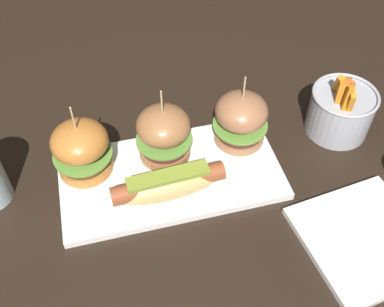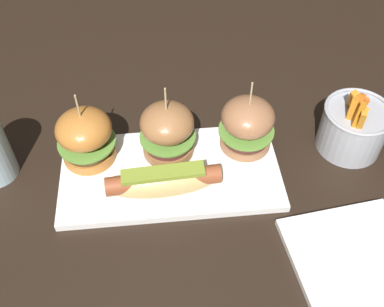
% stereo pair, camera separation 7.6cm
% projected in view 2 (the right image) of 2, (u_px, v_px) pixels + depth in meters
% --- Properties ---
extents(ground_plane, '(3.00, 3.00, 0.00)m').
position_uv_depth(ground_plane, '(171.00, 175.00, 0.80)').
color(ground_plane, black).
extents(platter_main, '(0.38, 0.19, 0.01)m').
position_uv_depth(platter_main, '(170.00, 173.00, 0.79)').
color(platter_main, white).
rests_on(platter_main, ground).
extents(hot_dog, '(0.19, 0.06, 0.05)m').
position_uv_depth(hot_dog, '(164.00, 181.00, 0.73)').
color(hot_dog, tan).
rests_on(hot_dog, platter_main).
extents(slider_left, '(0.10, 0.10, 0.14)m').
position_uv_depth(slider_left, '(85.00, 136.00, 0.77)').
color(slider_left, '#BA702E').
rests_on(slider_left, platter_main).
extents(slider_center, '(0.10, 0.10, 0.15)m').
position_uv_depth(slider_center, '(166.00, 131.00, 0.78)').
color(slider_center, '#99653C').
rests_on(slider_center, platter_main).
extents(slider_right, '(0.10, 0.10, 0.14)m').
position_uv_depth(slider_right, '(247.00, 124.00, 0.79)').
color(slider_right, '#9A6542').
rests_on(slider_right, platter_main).
extents(fries_bucket, '(0.12, 0.12, 0.13)m').
position_uv_depth(fries_bucket, '(353.00, 128.00, 0.81)').
color(fries_bucket, '#A8AAB2').
rests_on(fries_bucket, ground).
extents(side_plate, '(0.21, 0.21, 0.01)m').
position_uv_depth(side_plate, '(355.00, 262.00, 0.68)').
color(side_plate, white).
rests_on(side_plate, ground).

